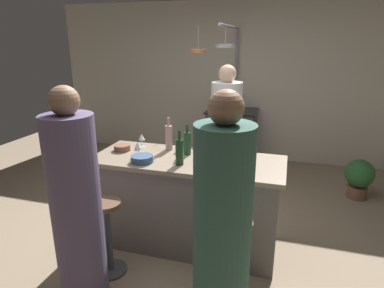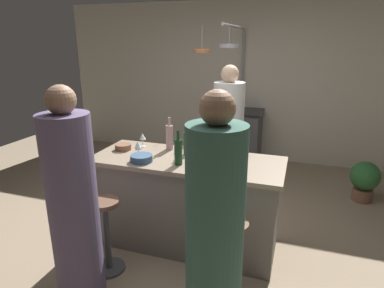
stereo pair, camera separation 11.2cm
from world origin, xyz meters
name	(u,v)px [view 2 (the right image)]	position (x,y,z in m)	size (l,w,h in m)	color
ground_plane	(187,242)	(0.00, 0.00, 0.00)	(9.00, 9.00, 0.00)	gray
back_wall	(243,82)	(0.00, 2.85, 1.30)	(6.40, 0.16, 2.60)	beige
kitchen_island	(187,202)	(0.00, 0.00, 0.45)	(1.80, 0.72, 0.90)	slate
stove_range	(236,137)	(0.00, 2.45, 0.45)	(0.80, 0.64, 0.89)	#47474C
chef	(228,142)	(0.17, 0.99, 0.79)	(0.36, 0.36, 1.70)	white
bar_stool_left	(106,232)	(-0.52, -0.62, 0.38)	(0.28, 0.28, 0.68)	#4C4C51
guest_left	(74,209)	(-0.53, -0.98, 0.78)	(0.36, 0.36, 1.69)	#594C6B
bar_stool_right	(230,257)	(0.56, -0.62, 0.38)	(0.28, 0.28, 0.68)	#4C4C51
guest_right	(214,238)	(0.54, -1.02, 0.79)	(0.36, 0.36, 1.71)	#33594C
overhead_pot_rack	(231,66)	(-0.04, 2.02, 1.61)	(0.58, 1.44, 2.17)	gray
potted_plant	(365,179)	(1.82, 1.58, 0.30)	(0.36, 0.36, 0.52)	brown
pepper_mill	(233,159)	(0.47, -0.16, 1.01)	(0.05, 0.05, 0.21)	#382319
wine_bottle_dark	(240,143)	(0.44, 0.27, 1.02)	(0.07, 0.07, 0.32)	black
wine_bottle_green	(187,143)	(-0.04, 0.12, 1.02)	(0.07, 0.07, 0.31)	#193D23
wine_bottle_rose	(169,137)	(-0.26, 0.21, 1.03)	(0.07, 0.07, 0.33)	#B78C8E
wine_bottle_red	(178,151)	(-0.02, -0.16, 1.02)	(0.07, 0.07, 0.32)	#143319
wine_glass_near_right_guest	(138,146)	(-0.47, -0.08, 1.01)	(0.07, 0.07, 0.15)	silver
wine_glass_by_chef	(143,137)	(-0.56, 0.20, 1.01)	(0.07, 0.07, 0.15)	silver
mixing_bowl_blue	(141,158)	(-0.37, -0.20, 0.93)	(0.20, 0.20, 0.06)	#334C6B
mixing_bowl_wooden	(123,147)	(-0.70, 0.05, 0.93)	(0.16, 0.16, 0.06)	brown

